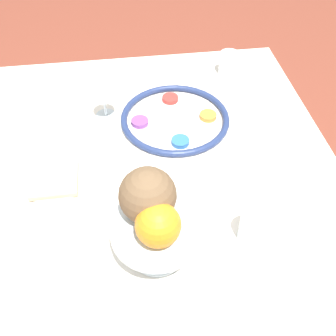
{
  "coord_description": "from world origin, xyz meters",
  "views": [
    {
      "loc": [
        0.77,
        -0.04,
        1.51
      ],
      "look_at": [
        0.07,
        0.06,
        0.77
      ],
      "focal_mm": 42.0,
      "sensor_mm": 36.0,
      "label": 1
    }
  ],
  "objects_px": {
    "cup_mid": "(254,228)",
    "seder_plate": "(175,119)",
    "orange_fruit": "(159,225)",
    "napkin_roll": "(36,158)",
    "fruit_stand": "(158,231)",
    "cup_near": "(229,63)",
    "bread_plate": "(55,181)",
    "wine_glass": "(103,91)",
    "coconut": "(148,195)"
  },
  "relations": [
    {
      "from": "seder_plate",
      "to": "bread_plate",
      "type": "distance_m",
      "value": 0.41
    },
    {
      "from": "orange_fruit",
      "to": "napkin_roll",
      "type": "height_order",
      "value": "orange_fruit"
    },
    {
      "from": "wine_glass",
      "to": "cup_near",
      "type": "xyz_separation_m",
      "value": [
        -0.18,
        0.44,
        -0.06
      ]
    },
    {
      "from": "wine_glass",
      "to": "orange_fruit",
      "type": "xyz_separation_m",
      "value": [
        0.55,
        0.1,
        0.06
      ]
    },
    {
      "from": "fruit_stand",
      "to": "cup_near",
      "type": "xyz_separation_m",
      "value": [
        -0.7,
        0.33,
        -0.05
      ]
    },
    {
      "from": "seder_plate",
      "to": "wine_glass",
      "type": "height_order",
      "value": "wine_glass"
    },
    {
      "from": "fruit_stand",
      "to": "cup_near",
      "type": "relative_size",
      "value": 2.49
    },
    {
      "from": "orange_fruit",
      "to": "fruit_stand",
      "type": "bearing_deg",
      "value": 177.77
    },
    {
      "from": "cup_mid",
      "to": "seder_plate",
      "type": "bearing_deg",
      "value": -165.17
    },
    {
      "from": "wine_glass",
      "to": "cup_near",
      "type": "bearing_deg",
      "value": 112.65
    },
    {
      "from": "fruit_stand",
      "to": "cup_mid",
      "type": "bearing_deg",
      "value": 92.88
    },
    {
      "from": "wine_glass",
      "to": "cup_mid",
      "type": "relative_size",
      "value": 1.66
    },
    {
      "from": "napkin_roll",
      "to": "cup_mid",
      "type": "relative_size",
      "value": 2.32
    },
    {
      "from": "seder_plate",
      "to": "coconut",
      "type": "height_order",
      "value": "coconut"
    },
    {
      "from": "napkin_roll",
      "to": "fruit_stand",
      "type": "bearing_deg",
      "value": 42.22
    },
    {
      "from": "cup_near",
      "to": "bread_plate",
      "type": "bearing_deg",
      "value": -52.4
    },
    {
      "from": "orange_fruit",
      "to": "coconut",
      "type": "xyz_separation_m",
      "value": [
        -0.07,
        -0.01,
        0.01
      ]
    },
    {
      "from": "napkin_roll",
      "to": "cup_mid",
      "type": "height_order",
      "value": "cup_mid"
    },
    {
      "from": "fruit_stand",
      "to": "cup_near",
      "type": "height_order",
      "value": "fruit_stand"
    },
    {
      "from": "bread_plate",
      "to": "cup_near",
      "type": "xyz_separation_m",
      "value": [
        -0.45,
        0.58,
        0.03
      ]
    },
    {
      "from": "bread_plate",
      "to": "cup_near",
      "type": "distance_m",
      "value": 0.73
    },
    {
      "from": "coconut",
      "to": "bread_plate",
      "type": "relative_size",
      "value": 0.77
    },
    {
      "from": "fruit_stand",
      "to": "cup_mid",
      "type": "height_order",
      "value": "fruit_stand"
    },
    {
      "from": "bread_plate",
      "to": "cup_mid",
      "type": "xyz_separation_m",
      "value": [
        0.24,
        0.47,
        0.03
      ]
    },
    {
      "from": "wine_glass",
      "to": "cup_mid",
      "type": "distance_m",
      "value": 0.6
    },
    {
      "from": "orange_fruit",
      "to": "seder_plate",
      "type": "bearing_deg",
      "value": 167.54
    },
    {
      "from": "bread_plate",
      "to": "orange_fruit",
      "type": "bearing_deg",
      "value": 40.89
    },
    {
      "from": "fruit_stand",
      "to": "napkin_roll",
      "type": "relative_size",
      "value": 1.07
    },
    {
      "from": "cup_near",
      "to": "cup_mid",
      "type": "xyz_separation_m",
      "value": [
        0.68,
        -0.11,
        0.0
      ]
    },
    {
      "from": "fruit_stand",
      "to": "bread_plate",
      "type": "distance_m",
      "value": 0.36
    },
    {
      "from": "seder_plate",
      "to": "fruit_stand",
      "type": "distance_m",
      "value": 0.47
    },
    {
      "from": "bread_plate",
      "to": "cup_near",
      "type": "relative_size",
      "value": 1.94
    },
    {
      "from": "orange_fruit",
      "to": "cup_mid",
      "type": "distance_m",
      "value": 0.26
    },
    {
      "from": "seder_plate",
      "to": "wine_glass",
      "type": "distance_m",
      "value": 0.23
    },
    {
      "from": "coconut",
      "to": "cup_near",
      "type": "distance_m",
      "value": 0.76
    },
    {
      "from": "seder_plate",
      "to": "cup_mid",
      "type": "relative_size",
      "value": 4.19
    },
    {
      "from": "seder_plate",
      "to": "napkin_roll",
      "type": "relative_size",
      "value": 1.8
    },
    {
      "from": "wine_glass",
      "to": "fruit_stand",
      "type": "xyz_separation_m",
      "value": [
        0.51,
        0.1,
        -0.01
      ]
    },
    {
      "from": "bread_plate",
      "to": "fruit_stand",
      "type": "bearing_deg",
      "value": 44.76
    },
    {
      "from": "orange_fruit",
      "to": "napkin_roll",
      "type": "bearing_deg",
      "value": -140.73
    },
    {
      "from": "cup_mid",
      "to": "wine_glass",
      "type": "bearing_deg",
      "value": -147.04
    },
    {
      "from": "wine_glass",
      "to": "orange_fruit",
      "type": "bearing_deg",
      "value": 10.62
    },
    {
      "from": "orange_fruit",
      "to": "bread_plate",
      "type": "xyz_separation_m",
      "value": [
        -0.28,
        -0.25,
        -0.15
      ]
    },
    {
      "from": "coconut",
      "to": "cup_mid",
      "type": "relative_size",
      "value": 1.5
    },
    {
      "from": "seder_plate",
      "to": "fruit_stand",
      "type": "xyz_separation_m",
      "value": [
        0.45,
        -0.11,
        0.07
      ]
    },
    {
      "from": "orange_fruit",
      "to": "wine_glass",
      "type": "bearing_deg",
      "value": -169.38
    },
    {
      "from": "bread_plate",
      "to": "napkin_roll",
      "type": "distance_m",
      "value": 0.1
    },
    {
      "from": "napkin_roll",
      "to": "orange_fruit",
      "type": "bearing_deg",
      "value": 39.27
    },
    {
      "from": "coconut",
      "to": "cup_mid",
      "type": "height_order",
      "value": "coconut"
    },
    {
      "from": "bread_plate",
      "to": "cup_near",
      "type": "bearing_deg",
      "value": 127.6
    }
  ]
}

